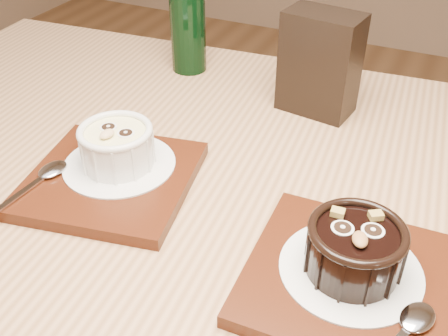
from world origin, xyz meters
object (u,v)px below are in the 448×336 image
at_px(tray_left, 111,179).
at_px(green_bottle, 188,21).
at_px(tray_right, 347,279).
at_px(condiment_stand, 320,64).
at_px(ramekin_dark, 355,247).
at_px(table, 241,267).
at_px(ramekin_white, 117,145).

bearing_deg(tray_left, green_bottle, 101.92).
bearing_deg(tray_left, tray_right, -6.92).
bearing_deg(tray_right, condiment_stand, 112.17).
distance_m(tray_left, green_bottle, 0.33).
height_order(tray_right, condiment_stand, condiment_stand).
xyz_separation_m(ramekin_dark, green_bottle, (-0.35, 0.34, 0.04)).
bearing_deg(green_bottle, table, -52.68).
height_order(tray_left, condiment_stand, condiment_stand).
bearing_deg(tray_right, ramekin_white, 169.26).
distance_m(table, ramekin_white, 0.20).
distance_m(ramekin_dark, condiment_stand, 0.33).
xyz_separation_m(table, tray_left, (-0.15, -0.02, 0.10)).
relative_size(table, green_bottle, 6.09).
relative_size(tray_left, tray_right, 1.00).
relative_size(ramekin_white, condiment_stand, 0.61).
height_order(table, green_bottle, green_bottle).
distance_m(table, tray_left, 0.18).
relative_size(tray_left, ramekin_white, 2.12).
xyz_separation_m(ramekin_dark, condiment_stand, (-0.12, 0.30, 0.03)).
bearing_deg(condiment_stand, ramekin_dark, -67.38).
relative_size(ramekin_white, tray_right, 0.47).
relative_size(condiment_stand, green_bottle, 0.68).
height_order(table, condiment_stand, condiment_stand).
relative_size(tray_left, condiment_stand, 1.29).
bearing_deg(tray_left, ramekin_white, 92.77).
height_order(ramekin_white, ramekin_dark, ramekin_dark).
relative_size(table, condiment_stand, 8.99).
bearing_deg(table, ramekin_white, -178.43).
height_order(table, tray_right, tray_right).
relative_size(ramekin_white, ramekin_dark, 0.97).
bearing_deg(table, ramekin_dark, -22.17).
bearing_deg(tray_right, ramekin_dark, 82.43).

